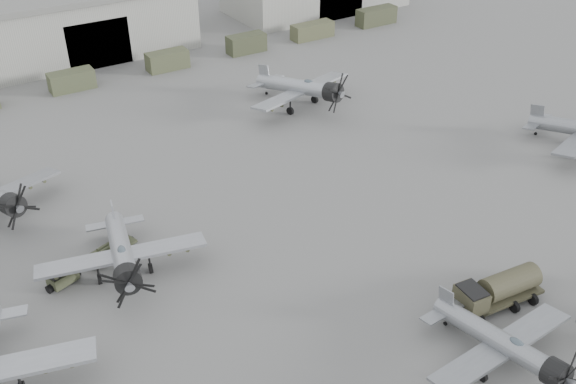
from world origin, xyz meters
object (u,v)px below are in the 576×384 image
at_px(aircraft_far_1, 304,88).
at_px(tug_trailer, 81,267).
at_px(aircraft_mid_1, 122,254).
at_px(fuel_tanker, 498,289).
at_px(aircraft_near_1, 507,346).

xyz_separation_m(aircraft_far_1, tug_trailer, (-29.83, -15.12, -1.94)).
distance_m(aircraft_mid_1, fuel_tanker, 26.64).
distance_m(aircraft_near_1, tug_trailer, 30.23).
distance_m(aircraft_mid_1, aircraft_far_1, 32.43).
distance_m(aircraft_far_1, tug_trailer, 33.50).
bearing_deg(aircraft_far_1, aircraft_mid_1, -162.39).
bearing_deg(tug_trailer, aircraft_mid_1, -63.17).
relative_size(aircraft_near_1, fuel_tanker, 1.64).
height_order(aircraft_mid_1, tug_trailer, aircraft_mid_1).
height_order(aircraft_near_1, fuel_tanker, aircraft_near_1).
relative_size(fuel_tanker, tug_trailer, 0.92).
bearing_deg(fuel_tanker, aircraft_near_1, -128.16).
bearing_deg(aircraft_near_1, aircraft_mid_1, 126.00).
xyz_separation_m(aircraft_near_1, fuel_tanker, (4.15, 4.31, -0.56)).
distance_m(aircraft_near_1, aircraft_far_1, 39.82).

